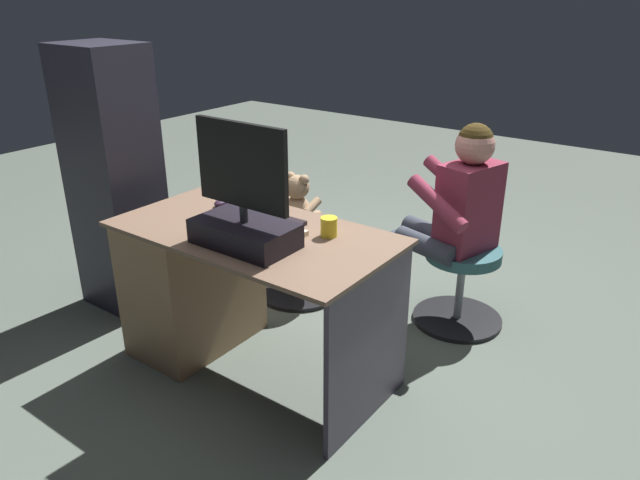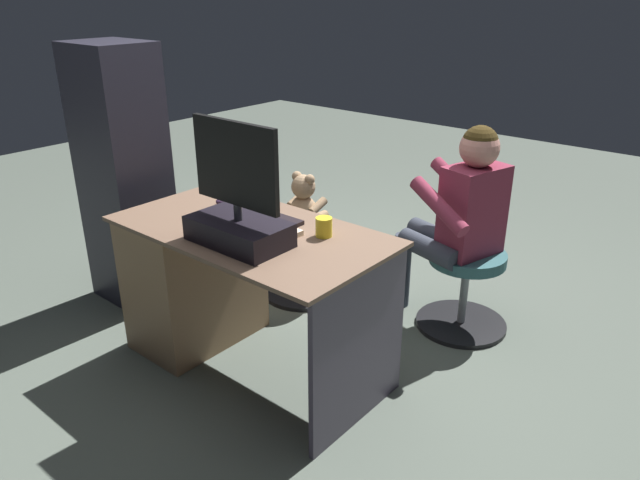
# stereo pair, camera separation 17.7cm
# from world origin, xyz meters

# --- Properties ---
(ground_plane) EXTENTS (10.00, 10.00, 0.00)m
(ground_plane) POSITION_xyz_m (0.00, 0.00, 0.00)
(ground_plane) COLOR #576257
(desk) EXTENTS (1.29, 0.69, 0.73)m
(desk) POSITION_xyz_m (0.34, 0.45, 0.39)
(desk) COLOR brown
(desk) RESTS_ON ground_plane
(monitor) EXTENTS (0.46, 0.25, 0.52)m
(monitor) POSITION_xyz_m (-0.08, 0.59, 0.87)
(monitor) COLOR black
(monitor) RESTS_ON desk
(keyboard) EXTENTS (0.42, 0.14, 0.02)m
(keyboard) POSITION_xyz_m (0.05, 0.33, 0.74)
(keyboard) COLOR black
(keyboard) RESTS_ON desk
(computer_mouse) EXTENTS (0.06, 0.10, 0.04)m
(computer_mouse) POSITION_xyz_m (0.34, 0.30, 0.75)
(computer_mouse) COLOR #2D1C32
(computer_mouse) RESTS_ON desk
(cup) EXTENTS (0.07, 0.07, 0.09)m
(cup) POSITION_xyz_m (-0.31, 0.30, 0.78)
(cup) COLOR yellow
(cup) RESTS_ON desk
(tv_remote) EXTENTS (0.11, 0.15, 0.02)m
(tv_remote) POSITION_xyz_m (0.19, 0.41, 0.74)
(tv_remote) COLOR black
(tv_remote) RESTS_ON desk
(notebook_binder) EXTENTS (0.23, 0.31, 0.02)m
(notebook_binder) POSITION_xyz_m (-0.12, 0.50, 0.75)
(notebook_binder) COLOR beige
(notebook_binder) RESTS_ON desk
(office_chair_teddy) EXTENTS (0.53, 0.53, 0.45)m
(office_chair_teddy) POSITION_xyz_m (0.33, -0.29, 0.24)
(office_chair_teddy) COLOR black
(office_chair_teddy) RESTS_ON ground_plane
(teddy_bear) EXTENTS (0.22, 0.22, 0.31)m
(teddy_bear) POSITION_xyz_m (0.33, -0.30, 0.59)
(teddy_bear) COLOR tan
(teddy_bear) RESTS_ON office_chair_teddy
(visitor_chair) EXTENTS (0.49, 0.49, 0.45)m
(visitor_chair) POSITION_xyz_m (-0.60, -0.54, 0.26)
(visitor_chair) COLOR black
(visitor_chair) RESTS_ON ground_plane
(person) EXTENTS (0.58, 0.55, 1.12)m
(person) POSITION_xyz_m (-0.52, -0.52, 0.66)
(person) COLOR #892D44
(person) RESTS_ON ground_plane
(equipment_rack) EXTENTS (0.44, 0.36, 1.47)m
(equipment_rack) POSITION_xyz_m (1.09, 0.38, 0.74)
(equipment_rack) COLOR #282733
(equipment_rack) RESTS_ON ground_plane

